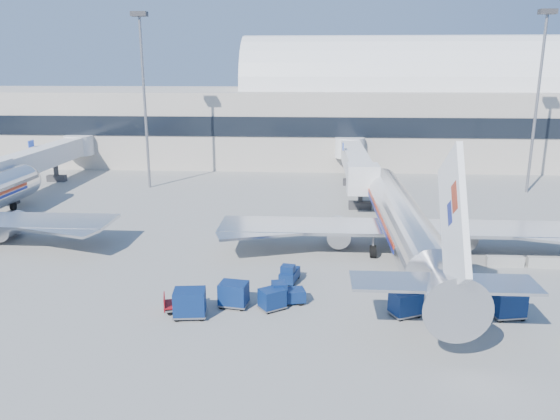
# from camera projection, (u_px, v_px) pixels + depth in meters

# --- Properties ---
(ground) EXTENTS (260.00, 260.00, 0.00)m
(ground) POSITION_uv_depth(u_px,v_px,m) (285.00, 270.00, 44.03)
(ground) COLOR gray
(ground) RESTS_ON ground
(terminal) EXTENTS (170.00, 28.15, 21.00)m
(terminal) POSITION_uv_depth(u_px,v_px,m) (225.00, 115.00, 96.91)
(terminal) COLOR #B2AA9E
(terminal) RESTS_ON ground
(airliner_main) EXTENTS (32.00, 37.26, 12.07)m
(airliner_main) POSITION_uv_depth(u_px,v_px,m) (403.00, 222.00, 47.03)
(airliner_main) COLOR silver
(airliner_main) RESTS_ON ground
(jetbridge_near) EXTENTS (4.40, 27.50, 6.25)m
(jetbridge_near) POSITION_uv_depth(u_px,v_px,m) (354.00, 160.00, 72.29)
(jetbridge_near) COLOR silver
(jetbridge_near) RESTS_ON ground
(jetbridge_mid) EXTENTS (4.40, 27.50, 6.25)m
(jetbridge_mid) POSITION_uv_depth(u_px,v_px,m) (47.00, 157.00, 74.80)
(jetbridge_mid) COLOR silver
(jetbridge_mid) RESTS_ON ground
(mast_west) EXTENTS (2.00, 1.20, 22.60)m
(mast_west) POSITION_uv_depth(u_px,v_px,m) (143.00, 75.00, 70.38)
(mast_west) COLOR slate
(mast_west) RESTS_ON ground
(mast_east) EXTENTS (2.00, 1.20, 22.60)m
(mast_east) POSITION_uv_depth(u_px,v_px,m) (540.00, 76.00, 67.39)
(mast_east) COLOR slate
(mast_east) RESTS_ON ground
(barrier_near) EXTENTS (3.00, 0.55, 0.90)m
(barrier_near) POSITION_uv_depth(u_px,v_px,m) (505.00, 261.00, 44.77)
(barrier_near) COLOR #9E9E96
(barrier_near) RESTS_ON ground
(barrier_mid) EXTENTS (3.00, 0.55, 0.90)m
(barrier_mid) POSITION_uv_depth(u_px,v_px,m) (546.00, 262.00, 44.57)
(barrier_mid) COLOR #9E9E96
(barrier_mid) RESTS_ON ground
(tug_lead) EXTENTS (2.70, 1.80, 1.61)m
(tug_lead) POSITION_uv_depth(u_px,v_px,m) (285.00, 294.00, 37.72)
(tug_lead) COLOR #0A1F4E
(tug_lead) RESTS_ON ground
(tug_right) EXTENTS (2.69, 2.32, 1.58)m
(tug_right) POSITION_uv_depth(u_px,v_px,m) (436.00, 279.00, 40.31)
(tug_right) COLOR #0A1F4E
(tug_right) RESTS_ON ground
(tug_left) EXTENTS (1.61, 2.46, 1.48)m
(tug_left) POSITION_uv_depth(u_px,v_px,m) (289.00, 274.00, 41.49)
(tug_left) COLOR #0A1F4E
(tug_left) RESTS_ON ground
(cart_train_a) EXTENTS (2.09, 2.00, 1.47)m
(cart_train_a) POSITION_uv_depth(u_px,v_px,m) (272.00, 299.00, 36.80)
(cart_train_a) COLOR #0A1F4E
(cart_train_a) RESTS_ON ground
(cart_train_b) EXTENTS (2.18, 1.79, 1.73)m
(cart_train_b) POSITION_uv_depth(u_px,v_px,m) (234.00, 294.00, 37.20)
(cart_train_b) COLOR #0A1F4E
(cart_train_b) RESTS_ON ground
(cart_train_c) EXTENTS (2.32, 1.87, 1.89)m
(cart_train_c) POSITION_uv_depth(u_px,v_px,m) (190.00, 303.00, 35.61)
(cart_train_c) COLOR #0A1F4E
(cart_train_c) RESTS_ON ground
(cart_solo_near) EXTENTS (2.36, 2.15, 1.69)m
(cart_solo_near) POSITION_uv_depth(u_px,v_px,m) (405.00, 303.00, 35.81)
(cart_solo_near) COLOR #0A1F4E
(cart_solo_near) RESTS_ON ground
(cart_solo_far) EXTENTS (2.33, 1.95, 1.82)m
(cart_solo_far) POSITION_uv_depth(u_px,v_px,m) (508.00, 304.00, 35.56)
(cart_solo_far) COLOR #0A1F4E
(cart_solo_far) RESTS_ON ground
(cart_open_red) EXTENTS (2.51, 2.05, 0.59)m
(cart_open_red) POSITION_uv_depth(u_px,v_px,m) (181.00, 305.00, 36.68)
(cart_open_red) COLOR slate
(cart_open_red) RESTS_ON ground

